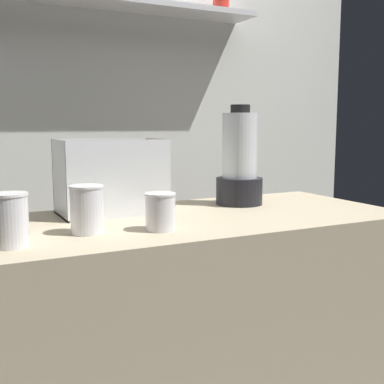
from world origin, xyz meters
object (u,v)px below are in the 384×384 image
juice_cup_carrot_left (10,224)px  juice_cup_pomegranate_right (160,214)px  juice_cup_orange_far_left (3,219)px  juice_cup_orange_middle (87,213)px  blender_pitcher (239,165)px  carrot_display_bin (110,190)px

juice_cup_carrot_left → juice_cup_pomegranate_right: 0.40m
juice_cup_orange_far_left → juice_cup_orange_middle: size_ratio=0.84×
blender_pitcher → juice_cup_pomegranate_right: 0.54m
blender_pitcher → juice_cup_carrot_left: bearing=-160.4°
juice_cup_carrot_left → juice_cup_pomegranate_right: (0.40, 0.01, -0.01)m
carrot_display_bin → juice_cup_orange_far_left: 0.42m
blender_pitcher → juice_cup_carrot_left: blender_pitcher is taller
blender_pitcher → juice_cup_orange_far_left: (-0.85, -0.18, -0.10)m
blender_pitcher → juice_cup_pomegranate_right: (-0.44, -0.29, -0.10)m
carrot_display_bin → juice_cup_pomegranate_right: 0.33m
juice_cup_orange_far_left → juice_cup_orange_middle: juice_cup_orange_middle is taller
blender_pitcher → juice_cup_orange_far_left: bearing=-167.9°
blender_pitcher → juice_cup_orange_middle: 0.69m
juice_cup_orange_far_left → juice_cup_orange_middle: 0.22m
juice_cup_orange_middle → juice_cup_pomegranate_right: juice_cup_orange_middle is taller
juice_cup_carrot_left → juice_cup_pomegranate_right: bearing=1.6°
juice_cup_orange_middle → blender_pitcher: bearing=20.3°
carrot_display_bin → juice_cup_carrot_left: 0.49m
juice_cup_pomegranate_right → blender_pitcher: bearing=33.2°
carrot_display_bin → blender_pitcher: size_ratio=0.93×
carrot_display_bin → juice_cup_pomegranate_right: carrot_display_bin is taller
juice_cup_carrot_left → juice_cup_orange_middle: 0.22m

